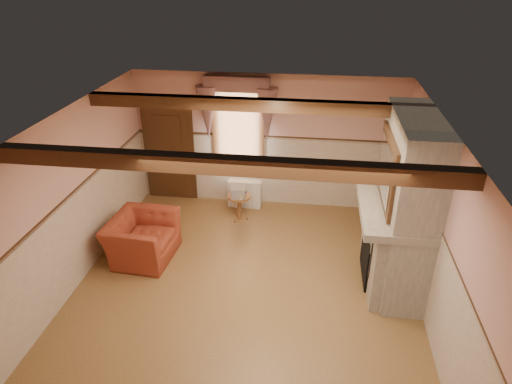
# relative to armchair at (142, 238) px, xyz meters

# --- Properties ---
(floor) EXTENTS (5.50, 6.00, 0.01)m
(floor) POSITION_rel_armchair_xyz_m (1.94, -0.61, -0.39)
(floor) COLOR brown
(floor) RESTS_ON ground
(ceiling) EXTENTS (5.50, 6.00, 0.01)m
(ceiling) POSITION_rel_armchair_xyz_m (1.94, -0.61, 2.41)
(ceiling) COLOR silver
(ceiling) RESTS_ON wall_back
(wall_back) EXTENTS (5.50, 0.02, 2.80)m
(wall_back) POSITION_rel_armchair_xyz_m (1.94, 2.39, 1.01)
(wall_back) COLOR #D19B90
(wall_back) RESTS_ON floor
(wall_front) EXTENTS (5.50, 0.02, 2.80)m
(wall_front) POSITION_rel_armchair_xyz_m (1.94, -3.61, 1.01)
(wall_front) COLOR #D19B90
(wall_front) RESTS_ON floor
(wall_left) EXTENTS (0.02, 6.00, 2.80)m
(wall_left) POSITION_rel_armchair_xyz_m (-0.81, -0.61, 1.01)
(wall_left) COLOR #D19B90
(wall_left) RESTS_ON floor
(wall_right) EXTENTS (0.02, 6.00, 2.80)m
(wall_right) POSITION_rel_armchair_xyz_m (4.69, -0.61, 1.01)
(wall_right) COLOR #D19B90
(wall_right) RESTS_ON floor
(wainscot) EXTENTS (5.50, 6.00, 1.50)m
(wainscot) POSITION_rel_armchair_xyz_m (1.94, -0.61, 0.36)
(wainscot) COLOR beige
(wainscot) RESTS_ON floor
(chair_rail) EXTENTS (5.50, 6.00, 0.08)m
(chair_rail) POSITION_rel_armchair_xyz_m (1.94, -0.61, 1.11)
(chair_rail) COLOR black
(chair_rail) RESTS_ON wainscot
(firebox) EXTENTS (0.20, 0.95, 0.90)m
(firebox) POSITION_rel_armchair_xyz_m (3.94, -0.01, 0.06)
(firebox) COLOR black
(firebox) RESTS_ON floor
(armchair) EXTENTS (1.11, 1.25, 0.77)m
(armchair) POSITION_rel_armchair_xyz_m (0.00, 0.00, 0.00)
(armchair) COLOR maroon
(armchair) RESTS_ON floor
(side_table) EXTENTS (0.51, 0.51, 0.55)m
(side_table) POSITION_rel_armchair_xyz_m (1.48, 1.53, -0.11)
(side_table) COLOR brown
(side_table) RESTS_ON floor
(book_stack) EXTENTS (0.31, 0.36, 0.20)m
(book_stack) POSITION_rel_armchair_xyz_m (1.46, 1.51, 0.26)
(book_stack) COLOR #B7AD8C
(book_stack) RESTS_ON side_table
(radiator) EXTENTS (0.70, 0.19, 0.60)m
(radiator) POSITION_rel_armchair_xyz_m (1.50, 2.09, -0.09)
(radiator) COLOR silver
(radiator) RESTS_ON floor
(bowl) EXTENTS (0.34, 0.34, 0.08)m
(bowl) POSITION_rel_armchair_xyz_m (4.18, 0.22, 1.08)
(bowl) COLOR brown
(bowl) RESTS_ON mantel
(mantel_clock) EXTENTS (0.14, 0.24, 0.20)m
(mantel_clock) POSITION_rel_armchair_xyz_m (4.18, 0.79, 1.13)
(mantel_clock) COLOR black
(mantel_clock) RESTS_ON mantel
(oil_lamp) EXTENTS (0.11, 0.11, 0.28)m
(oil_lamp) POSITION_rel_armchair_xyz_m (4.18, 0.57, 1.17)
(oil_lamp) COLOR gold
(oil_lamp) RESTS_ON mantel
(candle_red) EXTENTS (0.06, 0.06, 0.16)m
(candle_red) POSITION_rel_armchair_xyz_m (4.18, -0.59, 1.11)
(candle_red) COLOR #9F2913
(candle_red) RESTS_ON mantel
(jar_yellow) EXTENTS (0.06, 0.06, 0.12)m
(jar_yellow) POSITION_rel_armchair_xyz_m (4.18, -0.48, 1.09)
(jar_yellow) COLOR gold
(jar_yellow) RESTS_ON mantel
(fireplace) EXTENTS (0.85, 2.00, 2.80)m
(fireplace) POSITION_rel_armchair_xyz_m (4.36, -0.01, 1.01)
(fireplace) COLOR gray
(fireplace) RESTS_ON floor
(mantel) EXTENTS (1.05, 2.05, 0.12)m
(mantel) POSITION_rel_armchair_xyz_m (4.18, -0.01, 0.97)
(mantel) COLOR gray
(mantel) RESTS_ON fireplace
(overmantel_mirror) EXTENTS (0.06, 1.44, 1.04)m
(overmantel_mirror) POSITION_rel_armchair_xyz_m (4.00, -0.01, 1.58)
(overmantel_mirror) COLOR silver
(overmantel_mirror) RESTS_ON fireplace
(door) EXTENTS (1.10, 0.10, 2.10)m
(door) POSITION_rel_armchair_xyz_m (-0.16, 2.33, 0.66)
(door) COLOR black
(door) RESTS_ON floor
(window) EXTENTS (1.06, 0.08, 2.02)m
(window) POSITION_rel_armchair_xyz_m (1.34, 2.36, 1.26)
(window) COLOR white
(window) RESTS_ON wall_back
(window_drapes) EXTENTS (1.30, 0.14, 1.40)m
(window_drapes) POSITION_rel_armchair_xyz_m (1.34, 2.27, 1.86)
(window_drapes) COLOR gray
(window_drapes) RESTS_ON wall_back
(ceiling_beam_front) EXTENTS (5.50, 0.18, 0.20)m
(ceiling_beam_front) POSITION_rel_armchair_xyz_m (1.94, -1.81, 2.31)
(ceiling_beam_front) COLOR black
(ceiling_beam_front) RESTS_ON ceiling
(ceiling_beam_back) EXTENTS (5.50, 0.18, 0.20)m
(ceiling_beam_back) POSITION_rel_armchair_xyz_m (1.94, 0.59, 2.31)
(ceiling_beam_back) COLOR black
(ceiling_beam_back) RESTS_ON ceiling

